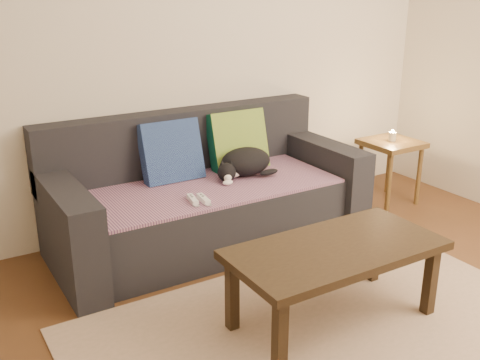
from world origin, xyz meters
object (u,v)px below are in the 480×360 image
at_px(sofa, 206,199).
at_px(wii_remote_a, 193,200).
at_px(side_table, 391,152).
at_px(coffee_table, 336,256).
at_px(cat, 244,163).
at_px(wii_remote_b, 204,199).

bearing_deg(sofa, wii_remote_a, -129.17).
bearing_deg(side_table, coffee_table, -143.65).
bearing_deg(side_table, sofa, 176.11).
height_order(sofa, wii_remote_a, sofa).
relative_size(sofa, cat, 4.39).
relative_size(wii_remote_b, coffee_table, 0.13).
distance_m(cat, side_table, 1.34).
bearing_deg(cat, sofa, -169.40).
xyz_separation_m(sofa, wii_remote_b, (-0.18, -0.33, 0.15)).
relative_size(sofa, coffee_table, 1.89).
bearing_deg(coffee_table, side_table, 36.35).
relative_size(cat, wii_remote_a, 3.19).
bearing_deg(side_table, cat, 176.59).
distance_m(sofa, side_table, 1.63).
distance_m(sofa, cat, 0.37).
relative_size(wii_remote_a, wii_remote_b, 1.00).
bearing_deg(wii_remote_a, side_table, -73.61).
height_order(wii_remote_a, side_table, side_table).
xyz_separation_m(side_table, coffee_table, (-1.53, -1.12, -0.04)).
height_order(sofa, wii_remote_b, sofa).
xyz_separation_m(wii_remote_a, side_table, (1.87, 0.19, -0.03)).
distance_m(wii_remote_a, side_table, 1.88).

